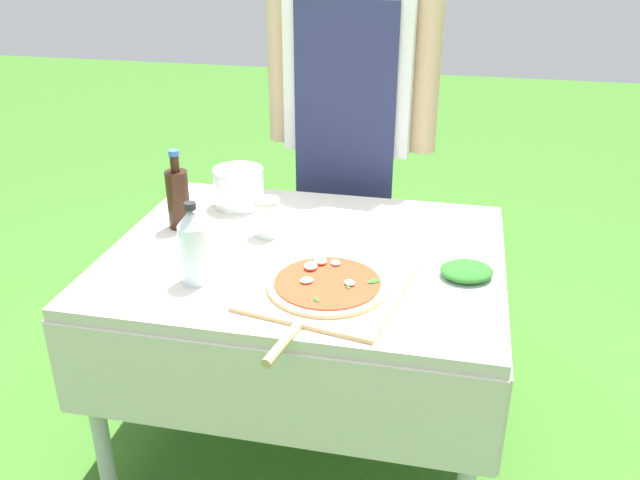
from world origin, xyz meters
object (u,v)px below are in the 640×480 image
person_cook (351,106)px  prep_table (306,278)px  water_bottle (193,245)px  sauce_jar (267,220)px  pizza_on_peel (326,288)px  oil_bottle (178,197)px  herb_container (466,272)px  mixing_tub (239,187)px

person_cook → prep_table: bearing=92.4°
water_bottle → sauce_jar: water_bottle is taller
pizza_on_peel → oil_bottle: (-0.53, 0.31, 0.09)m
person_cook → sauce_jar: size_ratio=14.14×
person_cook → water_bottle: person_cook is taller
oil_bottle → herb_container: (0.88, -0.16, -0.08)m
oil_bottle → sauce_jar: oil_bottle is taller
pizza_on_peel → sauce_jar: bearing=139.8°
oil_bottle → water_bottle: size_ratio=1.11×
sauce_jar → prep_table: bearing=-30.6°
herb_container → mixing_tub: 0.84m
pizza_on_peel → oil_bottle: size_ratio=2.27×
prep_table → sauce_jar: size_ratio=9.73×
oil_bottle → herb_container: bearing=-9.9°
mixing_tub → sauce_jar: 0.26m
pizza_on_peel → mixing_tub: mixing_tub is taller
oil_bottle → mixing_tub: (0.13, 0.20, -0.03)m
person_cook → mixing_tub: person_cook is taller
herb_container → sauce_jar: 0.62m
oil_bottle → pizza_on_peel: bearing=-29.9°
pizza_on_peel → mixing_tub: bearing=139.0°
sauce_jar → herb_container: bearing=-14.2°
person_cook → herb_container: person_cook is taller
oil_bottle → mixing_tub: oil_bottle is taller
prep_table → pizza_on_peel: pizza_on_peel is taller
herb_container → sauce_jar: size_ratio=1.79×
water_bottle → sauce_jar: (0.11, 0.32, -0.05)m
pizza_on_peel → prep_table: bearing=126.8°
mixing_tub → sauce_jar: (0.16, -0.21, -0.01)m
sauce_jar → oil_bottle: bearing=179.4°
person_cook → herb_container: 0.91m
herb_container → mixing_tub: size_ratio=1.26×
pizza_on_peel → sauce_jar: 0.39m
pizza_on_peel → sauce_jar: sauce_jar is taller
pizza_on_peel → mixing_tub: 0.65m
herb_container → mixing_tub: mixing_tub is taller
mixing_tub → prep_table: bearing=-44.4°
oil_bottle → sauce_jar: 0.29m
mixing_tub → herb_container: bearing=-25.4°
prep_table → oil_bottle: bearing=168.7°
mixing_tub → water_bottle: bearing=-84.4°
prep_table → person_cook: size_ratio=0.69×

